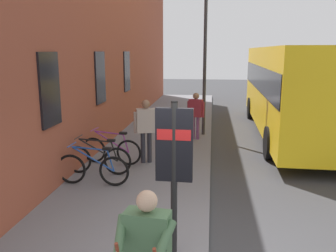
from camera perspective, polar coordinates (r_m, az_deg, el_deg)
ground at (r=11.72m, az=11.82°, el=-4.19°), size 60.00×60.00×0.00m
sidewalk_pavement at (r=13.70m, az=-0.37°, el=-1.31°), size 24.00×3.50×0.12m
station_facade at (r=14.76m, az=-8.13°, el=16.72°), size 22.00×0.65×8.93m
bicycle_leaning_wall at (r=8.52m, az=-12.03°, el=-6.79°), size 0.48×1.77×0.97m
bicycle_by_door at (r=9.24m, az=-11.23°, el=-5.28°), size 0.48×1.77×0.97m
bicycle_mid_rack at (r=9.99m, az=-9.12°, el=-3.88°), size 0.48×1.76×0.97m
transit_info_sign at (r=5.21m, az=0.99°, el=-4.72°), size 0.10×0.55×2.40m
city_bus at (r=14.33m, az=19.33°, el=6.14°), size 10.54×2.79×3.35m
pedestrian_by_facade at (r=9.83m, az=-3.58°, el=0.21°), size 0.40×0.65×1.79m
pedestrian_near_bus at (r=12.54m, az=4.50°, el=2.41°), size 0.35×0.61×1.66m
tourist_with_hotdogs at (r=3.98m, az=-3.42°, el=-19.11°), size 0.62×0.65×1.69m
street_lamp at (r=13.14m, az=6.01°, el=12.93°), size 0.28×0.28×5.66m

